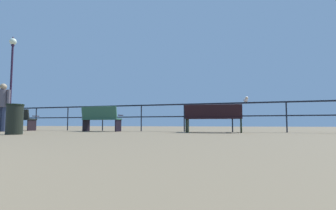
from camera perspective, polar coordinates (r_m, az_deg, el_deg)
pier_railing at (r=9.55m, az=-1.31°, el=-1.46°), size 18.81×0.05×1.02m
bench_far_left at (r=12.30m, az=-30.81°, el=-2.65°), size 1.53×0.65×0.87m
bench_near_left at (r=9.65m, az=-14.84°, el=-2.75°), size 1.44×0.61×0.91m
bench_near_right at (r=8.20m, az=10.09°, el=-2.60°), size 1.81×0.77×0.88m
lamppost_left at (r=14.65m, az=-31.64°, el=6.55°), size 0.33×0.33×4.59m
person_by_bench at (r=11.02m, az=-33.09°, el=0.21°), size 0.55×0.34×1.75m
seagull_on_rail at (r=9.03m, az=17.05°, el=1.16°), size 0.20×0.39×0.18m
trash_bin at (r=7.76m, az=-31.15°, el=-2.73°), size 0.43×0.43×0.79m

